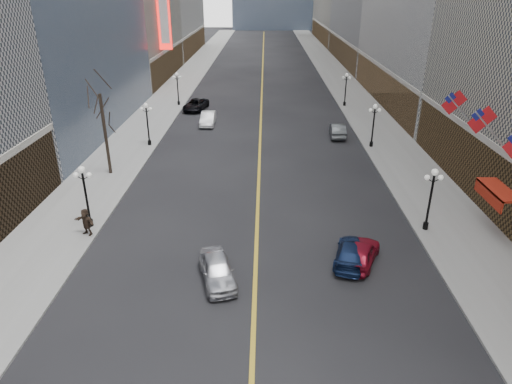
{
  "coord_description": "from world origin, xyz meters",
  "views": [
    {
      "loc": [
        0.47,
        1.75,
        15.73
      ],
      "look_at": [
        0.08,
        21.98,
        6.53
      ],
      "focal_mm": 32.0,
      "sensor_mm": 36.0,
      "label": 1
    }
  ],
  "objects_px": {
    "streetlamp_east_3": "(346,86)",
    "car_sb_far": "(338,130)",
    "car_sb_near": "(351,253)",
    "car_nb_far": "(196,105)",
    "streetlamp_east_1": "(431,193)",
    "streetlamp_west_2": "(147,120)",
    "streetlamp_east_2": "(374,121)",
    "car_nb_mid": "(208,119)",
    "streetlamp_west_3": "(178,85)",
    "car_sb_mid": "(362,253)",
    "streetlamp_west_1": "(85,190)",
    "car_nb_near": "(217,270)"
  },
  "relations": [
    {
      "from": "streetlamp_west_3",
      "to": "car_sb_mid",
      "type": "bearing_deg",
      "value": -65.49
    },
    {
      "from": "streetlamp_west_2",
      "to": "car_nb_mid",
      "type": "height_order",
      "value": "streetlamp_west_2"
    },
    {
      "from": "streetlamp_east_3",
      "to": "car_sb_near",
      "type": "height_order",
      "value": "streetlamp_east_3"
    },
    {
      "from": "streetlamp_west_3",
      "to": "streetlamp_west_2",
      "type": "bearing_deg",
      "value": -90.0
    },
    {
      "from": "streetlamp_east_1",
      "to": "streetlamp_west_2",
      "type": "relative_size",
      "value": 1.0
    },
    {
      "from": "streetlamp_west_1",
      "to": "car_nb_near",
      "type": "relative_size",
      "value": 1.02
    },
    {
      "from": "streetlamp_east_1",
      "to": "car_sb_far",
      "type": "distance_m",
      "value": 22.13
    },
    {
      "from": "streetlamp_east_2",
      "to": "car_nb_mid",
      "type": "height_order",
      "value": "streetlamp_east_2"
    },
    {
      "from": "car_nb_near",
      "to": "car_sb_mid",
      "type": "height_order",
      "value": "car_nb_near"
    },
    {
      "from": "streetlamp_west_1",
      "to": "car_sb_mid",
      "type": "xyz_separation_m",
      "value": [
        18.31,
        -4.16,
        -2.19
      ]
    },
    {
      "from": "streetlamp_east_3",
      "to": "car_sb_far",
      "type": "height_order",
      "value": "streetlamp_east_3"
    },
    {
      "from": "streetlamp_west_1",
      "to": "car_nb_mid",
      "type": "height_order",
      "value": "streetlamp_west_1"
    },
    {
      "from": "streetlamp_east_1",
      "to": "streetlamp_west_1",
      "type": "xyz_separation_m",
      "value": [
        -23.6,
        0.0,
        0.0
      ]
    },
    {
      "from": "streetlamp_west_3",
      "to": "car_sb_far",
      "type": "relative_size",
      "value": 0.99
    },
    {
      "from": "streetlamp_east_3",
      "to": "car_nb_mid",
      "type": "height_order",
      "value": "streetlamp_east_3"
    },
    {
      "from": "car_nb_near",
      "to": "streetlamp_east_1",
      "type": "bearing_deg",
      "value": 8.36
    },
    {
      "from": "car_nb_near",
      "to": "streetlamp_west_1",
      "type": "bearing_deg",
      "value": 131.55
    },
    {
      "from": "streetlamp_east_3",
      "to": "car_nb_far",
      "type": "height_order",
      "value": "streetlamp_east_3"
    },
    {
      "from": "streetlamp_east_2",
      "to": "streetlamp_west_2",
      "type": "relative_size",
      "value": 1.0
    },
    {
      "from": "car_nb_near",
      "to": "car_nb_far",
      "type": "bearing_deg",
      "value": 84.15
    },
    {
      "from": "streetlamp_west_1",
      "to": "car_nb_near",
      "type": "height_order",
      "value": "streetlamp_west_1"
    },
    {
      "from": "streetlamp_east_1",
      "to": "car_sb_near",
      "type": "height_order",
      "value": "streetlamp_east_1"
    },
    {
      "from": "car_sb_far",
      "to": "car_nb_near",
      "type": "bearing_deg",
      "value": 71.95
    },
    {
      "from": "streetlamp_west_3",
      "to": "car_nb_far",
      "type": "height_order",
      "value": "streetlamp_west_3"
    },
    {
      "from": "car_sb_mid",
      "to": "streetlamp_east_2",
      "type": "bearing_deg",
      "value": -79.03
    },
    {
      "from": "car_nb_near",
      "to": "car_nb_mid",
      "type": "bearing_deg",
      "value": 81.94
    },
    {
      "from": "car_sb_far",
      "to": "car_nb_far",
      "type": "bearing_deg",
      "value": -30.12
    },
    {
      "from": "streetlamp_east_3",
      "to": "streetlamp_west_1",
      "type": "distance_m",
      "value": 43.05
    },
    {
      "from": "streetlamp_east_2",
      "to": "car_sb_far",
      "type": "relative_size",
      "value": 0.99
    },
    {
      "from": "car_sb_far",
      "to": "streetlamp_east_2",
      "type": "bearing_deg",
      "value": 131.85
    },
    {
      "from": "streetlamp_west_3",
      "to": "car_sb_near",
      "type": "height_order",
      "value": "streetlamp_west_3"
    },
    {
      "from": "streetlamp_east_1",
      "to": "car_nb_mid",
      "type": "bearing_deg",
      "value": 124.75
    },
    {
      "from": "streetlamp_west_1",
      "to": "car_sb_far",
      "type": "bearing_deg",
      "value": 46.69
    },
    {
      "from": "streetlamp_east_2",
      "to": "car_nb_far",
      "type": "height_order",
      "value": "streetlamp_east_2"
    },
    {
      "from": "car_nb_mid",
      "to": "car_sb_far",
      "type": "relative_size",
      "value": 1.03
    },
    {
      "from": "streetlamp_east_3",
      "to": "car_sb_near",
      "type": "distance_m",
      "value": 40.53
    },
    {
      "from": "streetlamp_west_3",
      "to": "car_nb_far",
      "type": "distance_m",
      "value": 4.31
    },
    {
      "from": "streetlamp_west_2",
      "to": "car_nb_near",
      "type": "height_order",
      "value": "streetlamp_west_2"
    },
    {
      "from": "streetlamp_west_2",
      "to": "car_nb_far",
      "type": "distance_m",
      "value": 15.93
    },
    {
      "from": "streetlamp_east_2",
      "to": "streetlamp_west_2",
      "type": "height_order",
      "value": "same"
    },
    {
      "from": "streetlamp_west_3",
      "to": "car_sb_mid",
      "type": "distance_m",
      "value": 44.19
    },
    {
      "from": "streetlamp_east_1",
      "to": "streetlamp_west_2",
      "type": "height_order",
      "value": "same"
    },
    {
      "from": "car_sb_near",
      "to": "streetlamp_west_3",
      "type": "bearing_deg",
      "value": -50.46
    },
    {
      "from": "car_nb_far",
      "to": "streetlamp_east_2",
      "type": "bearing_deg",
      "value": -26.46
    },
    {
      "from": "streetlamp_east_2",
      "to": "streetlamp_east_3",
      "type": "height_order",
      "value": "same"
    },
    {
      "from": "streetlamp_west_2",
      "to": "car_nb_near",
      "type": "xyz_separation_m",
      "value": [
        9.61,
        -24.21,
        -2.15
      ]
    },
    {
      "from": "car_nb_far",
      "to": "car_sb_mid",
      "type": "xyz_separation_m",
      "value": [
        15.51,
        -37.7,
        -0.04
      ]
    },
    {
      "from": "streetlamp_east_3",
      "to": "car_sb_far",
      "type": "xyz_separation_m",
      "value": [
        -3.04,
        -14.19,
        -2.15
      ]
    },
    {
      "from": "streetlamp_west_1",
      "to": "streetlamp_west_2",
      "type": "relative_size",
      "value": 1.0
    },
    {
      "from": "streetlamp_east_1",
      "to": "streetlamp_east_3",
      "type": "relative_size",
      "value": 1.0
    }
  ]
}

